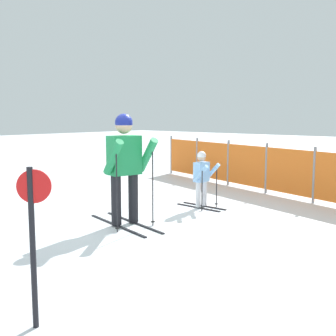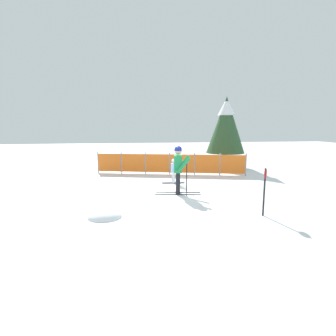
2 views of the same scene
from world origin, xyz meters
name	(u,v)px [view 1 (image 1 of 2)]	position (x,y,z in m)	size (l,w,h in m)	color
ground_plane	(124,220)	(0.00, 0.00, 0.00)	(60.00, 60.00, 0.00)	white
skier_adult	(125,159)	(0.26, -0.18, 1.08)	(1.75, 0.84, 1.82)	black
skier_child	(202,175)	(0.40, 1.69, 0.64)	(1.03, 0.53, 1.10)	black
safety_fence	(266,168)	(0.57, 3.89, 0.58)	(7.67, 2.09, 1.16)	gray
trail_marker	(33,230)	(2.19, -2.97, 0.85)	(0.20, 0.23, 1.37)	black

